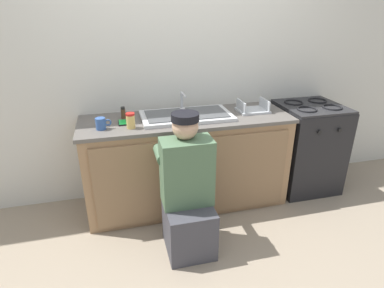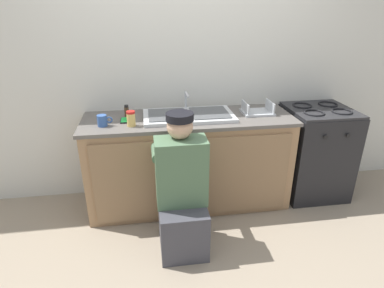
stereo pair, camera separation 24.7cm
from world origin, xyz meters
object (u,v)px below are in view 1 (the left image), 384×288
(plumber_person, at_px, (188,196))
(coffee_mug, at_px, (101,124))
(spice_bottle_pepper, at_px, (123,113))
(sink_double_basin, at_px, (186,115))
(dish_rack_tray, at_px, (253,109))
(stove_range, at_px, (306,147))
(condiment_jar, at_px, (131,121))
(cell_phone, at_px, (122,123))

(plumber_person, height_order, coffee_mug, plumber_person)
(spice_bottle_pepper, bearing_deg, coffee_mug, -129.48)
(plumber_person, distance_m, coffee_mug, 0.91)
(sink_double_basin, distance_m, dish_rack_tray, 0.64)
(stove_range, distance_m, spice_bottle_pepper, 1.88)
(stove_range, height_order, dish_rack_tray, dish_rack_tray)
(coffee_mug, relative_size, spice_bottle_pepper, 1.20)
(coffee_mug, height_order, condiment_jar, condiment_jar)
(cell_phone, bearing_deg, plumber_person, -55.47)
(condiment_jar, bearing_deg, cell_phone, 114.80)
(coffee_mug, distance_m, condiment_jar, 0.24)
(condiment_jar, distance_m, spice_bottle_pepper, 0.26)
(cell_phone, distance_m, spice_bottle_pepper, 0.13)
(stove_range, distance_m, cell_phone, 1.88)
(sink_double_basin, height_order, coffee_mug, sink_double_basin)
(sink_double_basin, distance_m, coffee_mug, 0.74)
(sink_double_basin, height_order, spice_bottle_pepper, sink_double_basin)
(dish_rack_tray, bearing_deg, condiment_jar, -171.71)
(cell_phone, relative_size, condiment_jar, 1.09)
(dish_rack_tray, bearing_deg, spice_bottle_pepper, 175.48)
(cell_phone, xyz_separation_m, condiment_jar, (0.06, -0.14, 0.06))
(dish_rack_tray, bearing_deg, stove_range, -1.37)
(cell_phone, height_order, condiment_jar, condiment_jar)
(coffee_mug, xyz_separation_m, spice_bottle_pepper, (0.19, 0.23, 0.00))
(cell_phone, bearing_deg, sink_double_basin, 1.90)
(dish_rack_tray, bearing_deg, coffee_mug, -174.48)
(spice_bottle_pepper, bearing_deg, cell_phone, -97.34)
(dish_rack_tray, xyz_separation_m, spice_bottle_pepper, (-1.19, 0.09, 0.03))
(spice_bottle_pepper, bearing_deg, stove_range, -3.43)
(stove_range, height_order, plumber_person, plumber_person)
(cell_phone, bearing_deg, spice_bottle_pepper, 82.66)
(sink_double_basin, distance_m, cell_phone, 0.56)
(stove_range, xyz_separation_m, condiment_jar, (-1.77, -0.15, 0.49))
(plumber_person, height_order, dish_rack_tray, plumber_person)
(sink_double_basin, bearing_deg, stove_range, -0.10)
(cell_phone, xyz_separation_m, dish_rack_tray, (1.21, 0.03, 0.02))
(sink_double_basin, height_order, plumber_person, plumber_person)
(cell_phone, distance_m, dish_rack_tray, 1.21)
(plumber_person, distance_m, spice_bottle_pepper, 0.96)
(dish_rack_tray, distance_m, condiment_jar, 1.16)
(sink_double_basin, bearing_deg, condiment_jar, -162.91)
(spice_bottle_pepper, bearing_deg, sink_double_basin, -11.06)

